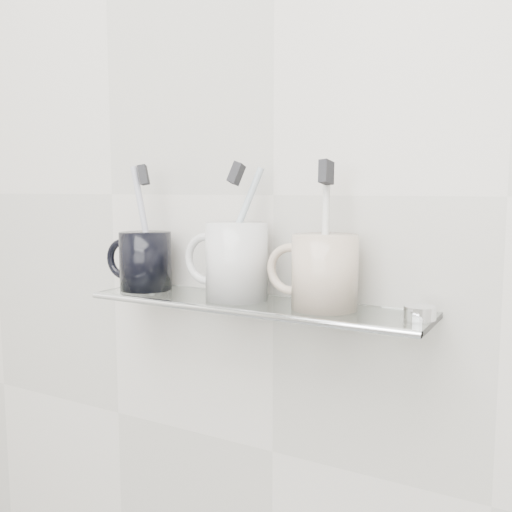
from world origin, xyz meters
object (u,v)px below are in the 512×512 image
Objects in this scene: shelf_glass at (253,304)px; mug_right at (325,272)px; mug_center at (237,261)px; mug_left at (146,261)px.

mug_right is (0.11, 0.00, 0.05)m from shelf_glass.
mug_center is at bearing 170.49° from shelf_glass.
mug_left is 0.17m from mug_center.
shelf_glass is 5.02× the size of mug_right.
mug_left is 0.92× the size of mug_right.
mug_left is at bearing 178.56° from shelf_glass.
mug_center is 0.14m from mug_right.
mug_left is 0.31m from mug_right.
mug_right reaches higher than shelf_glass.
shelf_glass is 0.07m from mug_center.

